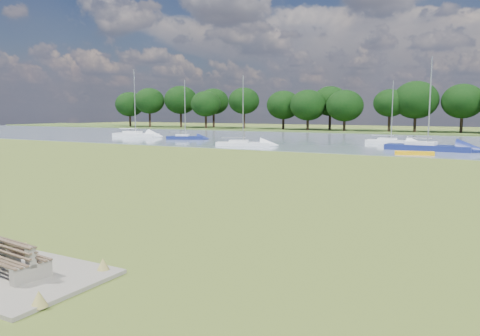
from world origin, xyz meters
The scene contains 11 objects.
ground centered at (0.00, 0.00, 0.00)m, with size 220.00×220.00×0.00m, color olive.
river centered at (0.00, 42.00, 0.00)m, with size 220.00×40.00×0.10m, color gray.
far_bank centered at (0.00, 72.00, 0.00)m, with size 220.00×20.00×0.40m, color #4C6626.
concrete_pad centered at (0.00, -14.00, 0.05)m, with size 4.20×3.20×0.10m, color gray.
bench_pair centered at (0.00, -14.00, 0.46)m, with size 1.76×1.15×0.90m.
kayak centered at (3.59, 24.00, 0.22)m, with size 3.40×0.79×0.34m, color #F8AD08.
sailboat_1 centered at (-38.81, 34.43, 0.58)m, with size 7.55×2.77×10.27m.
sailboat_4 centered at (-15.41, 26.00, 0.45)m, with size 6.32×3.87×8.03m.
sailboat_5 centered at (-1.20, 37.66, 0.47)m, with size 6.00×2.05×7.57m.
sailboat_6 centered at (-28.29, 32.80, 0.51)m, with size 5.34×3.49×8.26m.
sailboat_7 centered at (3.92, 29.75, 0.56)m, with size 8.37×2.87×9.39m.
Camera 1 is at (10.10, -21.01, 4.08)m, focal length 35.00 mm.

